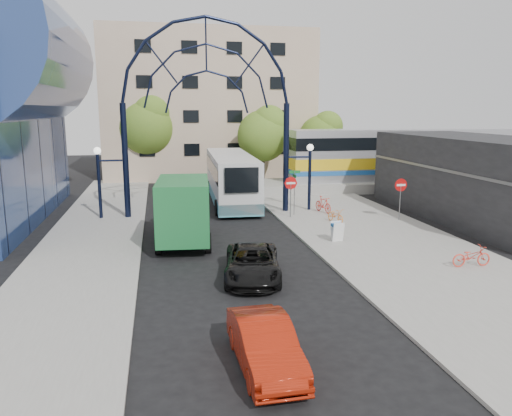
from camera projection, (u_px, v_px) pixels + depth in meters
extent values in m
plane|color=black|center=(248.00, 294.00, 18.23)|extent=(120.00, 120.00, 0.00)
cube|color=gray|center=(400.00, 250.00, 23.58)|extent=(8.00, 56.00, 0.12)
cube|color=gray|center=(85.00, 256.00, 22.76)|extent=(5.00, 50.00, 0.12)
cylinder|color=black|center=(125.00, 162.00, 30.08)|extent=(0.36, 0.36, 7.00)
cylinder|color=black|center=(286.00, 159.00, 31.97)|extent=(0.36, 0.36, 7.00)
cylinder|color=black|center=(99.00, 187.00, 30.07)|extent=(0.20, 0.20, 4.00)
cylinder|color=black|center=(309.00, 181.00, 32.56)|extent=(0.20, 0.20, 4.00)
sphere|color=white|center=(97.00, 151.00, 29.64)|extent=(0.44, 0.44, 0.44)
sphere|color=white|center=(310.00, 148.00, 32.13)|extent=(0.44, 0.44, 0.44)
cylinder|color=slate|center=(291.00, 199.00, 30.45)|extent=(0.06, 0.06, 2.20)
cylinder|color=red|center=(291.00, 183.00, 30.25)|extent=(0.80, 0.04, 0.80)
cube|color=white|center=(291.00, 183.00, 30.22)|extent=(0.55, 0.02, 0.12)
cylinder|color=slate|center=(400.00, 202.00, 29.69)|extent=(0.06, 0.06, 2.20)
cylinder|color=red|center=(401.00, 185.00, 29.50)|extent=(0.76, 0.04, 0.76)
cube|color=white|center=(401.00, 185.00, 29.47)|extent=(0.55, 0.02, 0.12)
cylinder|color=slate|center=(294.00, 193.00, 31.04)|extent=(0.05, 0.05, 2.80)
cube|color=#146626|center=(295.00, 172.00, 30.79)|extent=(0.70, 0.03, 0.18)
cube|color=#146626|center=(295.00, 176.00, 30.84)|extent=(0.03, 0.70, 0.18)
cube|color=white|center=(338.00, 232.00, 24.75)|extent=(0.55, 0.26, 0.99)
cube|color=white|center=(336.00, 231.00, 25.08)|extent=(0.55, 0.26, 0.99)
cube|color=#1E59A5|center=(337.00, 225.00, 24.85)|extent=(0.55, 0.42, 0.14)
cube|color=black|center=(477.00, 178.00, 30.39)|extent=(6.00, 16.00, 5.00)
cube|color=tan|center=(207.00, 106.00, 50.93)|extent=(20.00, 12.00, 14.00)
cube|color=gray|center=(430.00, 183.00, 43.10)|extent=(32.00, 5.00, 0.80)
cube|color=#B7B7BC|center=(432.00, 154.00, 42.62)|extent=(25.00, 3.00, 4.20)
cube|color=gold|center=(432.00, 161.00, 42.73)|extent=(25.10, 3.05, 0.90)
cube|color=black|center=(433.00, 142.00, 42.42)|extent=(25.05, 3.05, 1.00)
cube|color=#1E59A5|center=(431.00, 169.00, 42.87)|extent=(25.10, 3.05, 0.35)
cylinder|color=#382314|center=(263.00, 171.00, 44.14)|extent=(0.36, 0.36, 2.52)
sphere|color=#2C6D1C|center=(263.00, 136.00, 43.54)|extent=(4.48, 4.48, 4.48)
sphere|color=#2C6D1C|center=(269.00, 123.00, 43.13)|extent=(3.08, 3.08, 3.08)
cylinder|color=#382314|center=(148.00, 166.00, 46.07)|extent=(0.36, 0.36, 2.88)
sphere|color=#2C6D1C|center=(146.00, 128.00, 45.38)|extent=(5.12, 5.12, 5.12)
sphere|color=#2C6D1C|center=(151.00, 114.00, 44.94)|extent=(3.52, 3.52, 3.52)
cylinder|color=#382314|center=(320.00, 168.00, 47.22)|extent=(0.36, 0.36, 2.34)
sphere|color=#2C6D1C|center=(321.00, 137.00, 46.66)|extent=(4.16, 4.16, 4.16)
sphere|color=#2C6D1C|center=(328.00, 126.00, 46.26)|extent=(2.86, 2.86, 2.86)
cube|color=silver|center=(231.00, 176.00, 35.87)|extent=(3.28, 12.52, 3.13)
cube|color=#51A4B6|center=(231.00, 194.00, 36.12)|extent=(3.32, 12.53, 0.76)
cube|color=black|center=(231.00, 167.00, 35.74)|extent=(3.33, 12.28, 0.97)
cube|color=black|center=(242.00, 180.00, 29.66)|extent=(2.04, 0.24, 1.51)
cube|color=black|center=(224.00, 169.00, 41.87)|extent=(2.59, 0.31, 1.73)
cylinder|color=black|center=(209.00, 187.00, 39.67)|extent=(0.35, 1.05, 1.04)
cylinder|color=black|center=(243.00, 187.00, 40.06)|extent=(0.35, 1.05, 1.04)
cylinder|color=black|center=(217.00, 208.00, 31.48)|extent=(0.35, 1.05, 1.04)
cylinder|color=black|center=(259.00, 206.00, 31.88)|extent=(0.35, 1.05, 1.04)
cube|color=black|center=(185.00, 212.00, 27.17)|extent=(2.50, 2.59, 2.21)
cube|color=black|center=(186.00, 200.00, 28.25)|extent=(2.01, 0.26, 1.00)
cube|color=#1B6933|center=(183.00, 209.00, 24.08)|extent=(2.78, 4.80, 2.81)
cylinder|color=black|center=(164.00, 225.00, 26.87)|extent=(0.34, 0.98, 0.96)
cylinder|color=black|center=(207.00, 224.00, 27.12)|extent=(0.34, 0.98, 0.96)
cylinder|color=black|center=(158.00, 244.00, 23.05)|extent=(0.34, 0.98, 0.96)
cylinder|color=black|center=(208.00, 243.00, 23.31)|extent=(0.34, 0.98, 0.96)
imported|color=black|center=(252.00, 263.00, 19.72)|extent=(2.89, 4.92, 1.28)
imported|color=#9E1C09|center=(265.00, 344.00, 12.89)|extent=(1.50, 4.00, 1.31)
imported|color=orange|center=(336.00, 215.00, 29.12)|extent=(0.90, 1.66, 0.83)
imported|color=#EA392E|center=(323.00, 204.00, 31.97)|extent=(0.93, 1.78, 1.03)
imported|color=#E63E2E|center=(471.00, 256.00, 20.91)|extent=(1.72, 0.65, 0.89)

